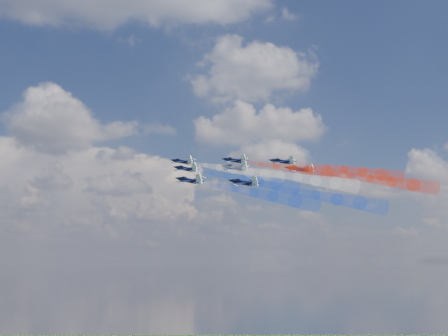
{
  "coord_description": "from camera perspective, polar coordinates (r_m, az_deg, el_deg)",
  "views": [
    {
      "loc": [
        3.71,
        -163.42,
        130.38
      ],
      "look_at": [
        18.71,
        14.25,
        160.27
      ],
      "focal_mm": 44.68,
      "sensor_mm": 36.0,
      "label": 1
    }
  ],
  "objects": [
    {
      "name": "trail_rear_right",
      "position": [
        163.22,
        14.73,
        -1.09
      ],
      "size": [
        28.66,
        31.69,
        13.5
      ],
      "primitive_type": null,
      "rotation": [
        0.23,
        -0.27,
        0.68
      ],
      "color": "red"
    },
    {
      "name": "jet_rear_right",
      "position": [
        176.5,
        7.76,
        -0.12
      ],
      "size": [
        15.42,
        15.68,
        8.3
      ],
      "primitive_type": null,
      "rotation": [
        0.23,
        -0.27,
        0.68
      ],
      "color": "black"
    },
    {
      "name": "jet_inner_right",
      "position": [
        191.66,
        1.11,
        0.77
      ],
      "size": [
        15.42,
        15.68,
        8.3
      ],
      "primitive_type": null,
      "rotation": [
        0.23,
        -0.27,
        0.68
      ],
      "color": "black"
    },
    {
      "name": "jet_inner_left",
      "position": [
        178.95,
        -3.93,
        -0.09
      ],
      "size": [
        15.42,
        15.68,
        8.3
      ],
      "primitive_type": null,
      "rotation": [
        0.23,
        -0.27,
        0.68
      ],
      "color": "black"
    },
    {
      "name": "jet_outer_right",
      "position": [
        193.26,
        6.01,
        0.66
      ],
      "size": [
        15.42,
        15.68,
        8.3
      ],
      "primitive_type": null,
      "rotation": [
        0.23,
        -0.27,
        0.68
      ],
      "color": "black"
    },
    {
      "name": "trail_outer_left",
      "position": [
        142.75,
        3.09,
        -2.54
      ],
      "size": [
        28.66,
        31.69,
        13.5
      ],
      "primitive_type": null,
      "rotation": [
        0.23,
        -0.27,
        0.68
      ],
      "color": "blue"
    },
    {
      "name": "jet_center_third",
      "position": [
        177.01,
        1.13,
        -0.0
      ],
      "size": [
        15.42,
        15.68,
        8.3
      ],
      "primitive_type": null,
      "rotation": [
        0.23,
        -0.27,
        0.68
      ],
      "color": "black"
    },
    {
      "name": "trail_inner_right",
      "position": [
        175.85,
        6.97,
        -0.05
      ],
      "size": [
        28.66,
        31.69,
        13.5
      ],
      "primitive_type": null,
      "rotation": [
        0.23,
        -0.27,
        0.68
      ],
      "color": "red"
    },
    {
      "name": "jet_lead",
      "position": [
        194.72,
        -4.31,
        0.65
      ],
      "size": [
        15.42,
        15.68,
        8.3
      ],
      "primitive_type": null,
      "rotation": [
        0.23,
        -0.27,
        0.68
      ],
      "color": "black"
    },
    {
      "name": "trail_lead",
      "position": [
        177.14,
        0.97,
        -0.17
      ],
      "size": [
        28.66,
        31.69,
        13.5
      ],
      "primitive_type": null,
      "rotation": [
        0.23,
        -0.27,
        0.68
      ],
      "color": "white"
    },
    {
      "name": "trail_outer_right",
      "position": [
        179.19,
        12.21,
        -0.16
      ],
      "size": [
        28.66,
        31.69,
        13.5
      ],
      "primitive_type": null,
      "rotation": [
        0.23,
        -0.27,
        0.68
      ],
      "color": "red"
    },
    {
      "name": "trail_rear_left",
      "position": [
        143.78,
        9.35,
        -2.77
      ],
      "size": [
        28.66,
        31.69,
        13.5
      ],
      "primitive_type": null,
      "rotation": [
        0.23,
        -0.27,
        0.68
      ],
      "color": "blue"
    },
    {
      "name": "trail_center_third",
      "position": [
        161.34,
        7.53,
        -0.97
      ],
      "size": [
        28.66,
        31.69,
        13.5
      ],
      "primitive_type": null,
      "rotation": [
        0.23,
        -0.27,
        0.68
      ],
      "color": "white"
    },
    {
      "name": "trail_inner_left",
      "position": [
        161.6,
        1.91,
        -1.07
      ],
      "size": [
        28.66,
        31.69,
        13.5
      ],
      "primitive_type": null,
      "rotation": [
        0.23,
        -0.27,
        0.68
      ],
      "color": "blue"
    },
    {
      "name": "jet_outer_left",
      "position": [
        159.81,
        -3.58,
        -1.28
      ],
      "size": [
        15.42,
        15.68,
        8.3
      ],
      "primitive_type": null,
      "rotation": [
        0.23,
        -0.27,
        0.68
      ],
      "color": "black"
    },
    {
      "name": "jet_rear_left",
      "position": [
        158.91,
        2.05,
        -1.52
      ],
      "size": [
        15.42,
        15.68,
        8.3
      ],
      "primitive_type": null,
      "rotation": [
        0.23,
        -0.27,
        0.68
      ],
      "color": "black"
    }
  ]
}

